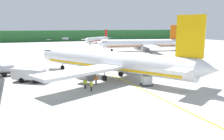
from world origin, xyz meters
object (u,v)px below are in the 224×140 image
airliner_foreground (109,61)px  airliner_mid_apron (142,44)px  airliner_far_taxiway (98,39)px  service_truck_fuel (29,74)px  crew_loader_right (96,79)px  crew_loader_left (85,83)px  cargo_container_near (146,81)px  crew_marshaller (91,85)px  airliner_distant (54,39)px

airliner_foreground → airliner_mid_apron: airliner_foreground is taller
airliner_far_taxiway → service_truck_fuel: bearing=-115.7°
airliner_far_taxiway → service_truck_fuel: size_ratio=3.75×
airliner_mid_apron → crew_loader_right: 61.91m
crew_loader_left → crew_loader_right: 3.20m
cargo_container_near → crew_loader_left: (-10.51, 1.83, 0.08)m
service_truck_fuel → crew_marshaller: size_ratio=3.66×
service_truck_fuel → crew_loader_right: size_ratio=3.82×
airliner_mid_apron → crew_loader_right: airliner_mid_apron is taller
airliner_distant → crew_loader_right: bearing=-95.5°
airliner_distant → airliner_far_taxiway: bearing=-52.4°
service_truck_fuel → cargo_container_near: 21.64m
airliner_distant → airliner_foreground: bearing=-93.8°
service_truck_fuel → crew_loader_right: service_truck_fuel is taller
service_truck_fuel → crew_marshaller: 13.88m
airliner_far_taxiway → airliner_mid_apron: bearing=-89.1°
airliner_mid_apron → cargo_container_near: size_ratio=18.92×
cargo_container_near → crew_marshaller: (-10.04, -0.03, 0.13)m
airliner_far_taxiway → crew_loader_right: airliner_far_taxiway is taller
airliner_distant → cargo_container_near: size_ratio=10.37×
cargo_container_near → crew_marshaller: 10.04m
airliner_mid_apron → crew_loader_left: airliner_mid_apron is taller
cargo_container_near → airliner_mid_apron: bearing=61.4°
airliner_mid_apron → crew_loader_right: size_ratio=23.09×
service_truck_fuel → crew_marshaller: service_truck_fuel is taller
airliner_foreground → airliner_distant: (8.74, 130.37, -1.53)m
airliner_mid_apron → cargo_container_near: airliner_mid_apron is taller
service_truck_fuel → cargo_container_near: service_truck_fuel is taller
airliner_distant → service_truck_fuel: bearing=-100.5°
service_truck_fuel → crew_loader_left: service_truck_fuel is taller
cargo_container_near → airliner_foreground: bearing=114.7°
airliner_mid_apron → crew_marshaller: 66.20m
airliner_mid_apron → crew_marshaller: (-39.11, -53.37, -2.09)m
airliner_mid_apron → airliner_far_taxiway: (-0.89, 55.07, -0.71)m
service_truck_fuel → cargo_container_near: size_ratio=3.13×
airliner_far_taxiway → service_truck_fuel: (-46.95, -97.66, -0.93)m
airliner_mid_apron → crew_loader_left: bearing=-127.5°
service_truck_fuel → crew_loader_right: 12.86m
airliner_mid_apron → airliner_distant: airliner_mid_apron is taller
crew_marshaller → crew_loader_right: size_ratio=1.04×
airliner_mid_apron → crew_loader_left: size_ratio=23.14×
airliner_far_taxiway → crew_loader_left: airliner_far_taxiway is taller
crew_marshaller → crew_loader_right: (2.07, 3.81, -0.05)m
crew_marshaller → airliner_mid_apron: bearing=53.8°
crew_loader_left → cargo_container_near: bearing=-9.9°
airliner_mid_apron → service_truck_fuel: (-47.84, -42.59, -1.64)m
service_truck_fuel → crew_marshaller: (8.73, -10.79, -0.44)m
crew_loader_right → airliner_mid_apron: bearing=53.2°
crew_marshaller → service_truck_fuel: bearing=129.0°
airliner_mid_apron → service_truck_fuel: 64.07m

